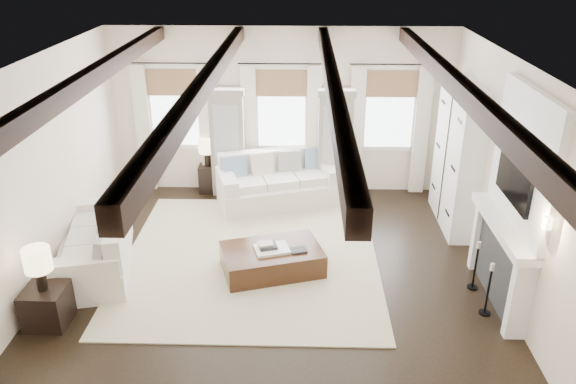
{
  "coord_description": "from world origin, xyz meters",
  "views": [
    {
      "loc": [
        0.41,
        -6.67,
        4.64
      ],
      "look_at": [
        0.2,
        1.03,
        1.15
      ],
      "focal_mm": 35.0,
      "sensor_mm": 36.0,
      "label": 1
    }
  ],
  "objects_px": {
    "sofa_back": "(278,183)",
    "sofa_left": "(99,244)",
    "ottoman": "(272,260)",
    "side_table_front": "(47,306)",
    "side_table_back": "(209,178)"
  },
  "relations": [
    {
      "from": "sofa_back",
      "to": "sofa_left",
      "type": "xyz_separation_m",
      "value": [
        -2.62,
        -2.41,
        -0.0
      ]
    },
    {
      "from": "sofa_left",
      "to": "side_table_back",
      "type": "xyz_separation_m",
      "value": [
        1.23,
        2.87,
        -0.11
      ]
    },
    {
      "from": "sofa_left",
      "to": "side_table_front",
      "type": "bearing_deg",
      "value": -98.89
    },
    {
      "from": "ottoman",
      "to": "sofa_left",
      "type": "bearing_deg",
      "value": 161.67
    },
    {
      "from": "sofa_left",
      "to": "side_table_front",
      "type": "relative_size",
      "value": 4.44
    },
    {
      "from": "sofa_back",
      "to": "ottoman",
      "type": "relative_size",
      "value": 1.67
    },
    {
      "from": "sofa_back",
      "to": "sofa_left",
      "type": "distance_m",
      "value": 3.56
    },
    {
      "from": "sofa_back",
      "to": "side_table_front",
      "type": "height_order",
      "value": "sofa_back"
    },
    {
      "from": "side_table_front",
      "to": "sofa_back",
      "type": "bearing_deg",
      "value": 53.36
    },
    {
      "from": "sofa_left",
      "to": "side_table_back",
      "type": "distance_m",
      "value": 3.13
    },
    {
      "from": "side_table_front",
      "to": "side_table_back",
      "type": "relative_size",
      "value": 0.96
    },
    {
      "from": "side_table_back",
      "to": "sofa_back",
      "type": "bearing_deg",
      "value": -18.47
    },
    {
      "from": "sofa_left",
      "to": "side_table_back",
      "type": "relative_size",
      "value": 4.27
    },
    {
      "from": "ottoman",
      "to": "side_table_front",
      "type": "bearing_deg",
      "value": -171.59
    },
    {
      "from": "ottoman",
      "to": "side_table_back",
      "type": "relative_size",
      "value": 2.66
    }
  ]
}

